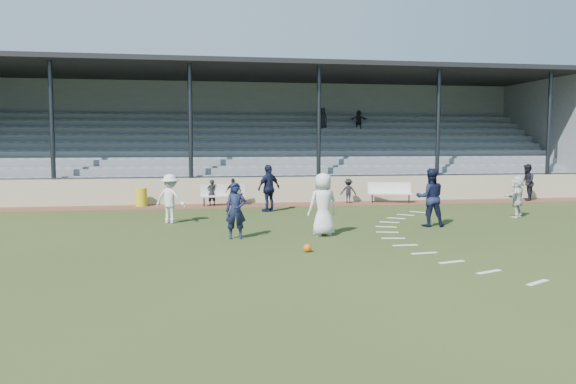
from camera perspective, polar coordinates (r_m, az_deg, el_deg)
The scene contains 19 objects.
ground at distance 15.03m, azimuth 1.57°, elevation -5.77°, with size 90.00×90.00×0.00m, color #303D19.
cinder_track at distance 25.30m, azimuth -2.97°, elevation -1.35°, with size 34.00×2.00×0.02m, color brown.
retaining_wall at distance 26.29m, azimuth -3.24°, elevation 0.18°, with size 34.00×0.18×1.20m, color #B5AB8B.
bench_left at distance 25.28m, azimuth -6.64°, elevation -0.08°, with size 2.04×0.72×0.95m.
bench_right at distance 26.70m, azimuth 10.29°, elevation 0.14°, with size 2.04×0.95×0.95m.
trash_bin at distance 25.60m, azimuth -14.67°, elevation -0.51°, with size 0.50×0.50×0.80m, color gold.
football at distance 14.53m, azimuth 1.98°, elevation -5.70°, with size 0.22×0.22×0.22m, color #DB550C.
player_white_lead at distance 16.99m, azimuth 3.58°, elevation -1.27°, with size 0.93×0.61×1.91m, color silver.
player_navy_lead at distance 16.50m, azimuth -5.32°, elevation -1.90°, with size 0.61×0.40×1.66m, color #121733.
player_navy_mid at distance 19.45m, azimuth 14.26°, elevation -0.54°, with size 0.95×0.74×1.96m, color #121733.
player_white_wing at distance 20.07m, azimuth -11.87°, elevation -0.67°, with size 1.11×0.64×1.72m, color silver.
player_navy_wing at distance 22.94m, azimuth -1.96°, elevation 0.39°, with size 1.13×0.47×1.93m, color #121733.
player_white_back at distance 22.88m, azimuth 22.24°, elevation -0.41°, with size 1.48×0.47×1.59m, color silver.
official at distance 29.54m, azimuth 23.09°, elevation 0.91°, with size 0.86×0.67×1.78m, color black.
sub_left_near at distance 25.23m, azimuth -7.76°, elevation -0.06°, with size 0.42×0.28×1.16m, color black.
sub_left_far at distance 25.22m, azimuth -5.56°, elevation 0.02°, with size 0.71×0.30×1.21m, color black.
sub_right at distance 26.28m, azimuth 6.16°, elevation 0.12°, with size 0.73×0.42×1.13m, color black.
grandstand at distance 30.89m, azimuth -4.19°, elevation 3.87°, with size 34.60×9.00×6.61m.
penalty_arc at distance 16.31m, azimuth 15.99°, elevation -5.08°, with size 3.89×14.63×0.01m.
Camera 1 is at (-2.82, -14.49, 2.81)m, focal length 35.00 mm.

